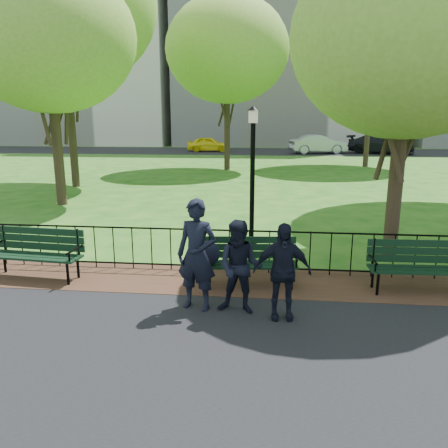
# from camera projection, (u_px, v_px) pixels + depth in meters

# --- Properties ---
(ground) EXTENTS (120.00, 120.00, 0.00)m
(ground) POSITION_uv_depth(u_px,v_px,m) (230.00, 316.00, 6.92)
(ground) COLOR #205516
(dirt_strip) EXTENTS (60.00, 1.60, 0.01)m
(dirt_strip) POSITION_uv_depth(u_px,v_px,m) (237.00, 281.00, 8.37)
(dirt_strip) COLOR #372116
(dirt_strip) RESTS_ON ground
(far_street) EXTENTS (70.00, 9.00, 0.01)m
(far_street) POSITION_uv_depth(u_px,v_px,m) (264.00, 151.00, 40.74)
(far_street) COLOR black
(far_street) RESTS_ON ground
(iron_fence) EXTENTS (24.06, 0.06, 1.00)m
(iron_fence) POSITION_uv_depth(u_px,v_px,m) (239.00, 249.00, 8.73)
(iron_fence) COLOR black
(iron_fence) RESTS_ON ground
(apartment_west) EXTENTS (22.00, 15.00, 26.00)m
(apartment_west) POSITION_uv_depth(u_px,v_px,m) (84.00, 33.00, 52.43)
(apartment_west) COLOR silver
(apartment_west) RESTS_ON ground
(apartment_mid) EXTENTS (24.00, 15.00, 30.00)m
(apartment_mid) POSITION_uv_depth(u_px,v_px,m) (286.00, 10.00, 49.55)
(apartment_mid) COLOR silver
(apartment_mid) RESTS_ON ground
(park_bench_main) EXTENTS (1.85, 0.69, 0.98)m
(park_bench_main) POSITION_uv_depth(u_px,v_px,m) (231.00, 255.00, 7.97)
(park_bench_main) COLOR black
(park_bench_main) RESTS_ON ground
(park_bench_left_a) EXTENTS (1.90, 0.74, 1.05)m
(park_bench_left_a) POSITION_uv_depth(u_px,v_px,m) (36.00, 248.00, 8.46)
(park_bench_left_a) COLOR black
(park_bench_left_a) RESTS_ON ground
(park_bench_right_a) EXTENTS (1.79, 0.60, 1.00)m
(park_bench_right_a) POSITION_uv_depth(u_px,v_px,m) (419.00, 261.00, 7.78)
(park_bench_right_a) COLOR black
(park_bench_right_a) RESTS_ON ground
(lamppost) EXTENTS (0.30, 0.30, 3.33)m
(lamppost) POSITION_uv_depth(u_px,v_px,m) (252.00, 173.00, 10.19)
(lamppost) COLOR black
(lamppost) RESTS_ON ground
(tree_near_w) EXTENTS (5.86, 5.86, 8.17)m
(tree_near_w) POSITION_uv_depth(u_px,v_px,m) (48.00, 37.00, 14.48)
(tree_near_w) COLOR #2D2116
(tree_near_w) RESTS_ON ground
(tree_near_e) EXTENTS (4.79, 4.79, 6.68)m
(tree_near_e) POSITION_uv_depth(u_px,v_px,m) (409.00, 37.00, 8.75)
(tree_near_e) COLOR #2D2116
(tree_near_e) RESTS_ON ground
(tree_mid_w) EXTENTS (7.92, 7.92, 11.03)m
(tree_mid_w) POSITION_uv_depth(u_px,v_px,m) (62.00, 4.00, 18.18)
(tree_mid_w) COLOR #2D2116
(tree_mid_w) RESTS_ON ground
(tree_far_c) EXTENTS (7.04, 7.04, 9.82)m
(tree_far_c) POSITION_uv_depth(u_px,v_px,m) (227.00, 50.00, 24.80)
(tree_far_c) COLOR #2D2116
(tree_far_c) RESTS_ON ground
(tree_far_e) EXTENTS (7.89, 7.89, 11.00)m
(tree_far_e) POSITION_uv_depth(u_px,v_px,m) (375.00, 40.00, 26.34)
(tree_far_e) COLOR #2D2116
(tree_far_e) RESTS_ON ground
(person_left) EXTENTS (0.74, 0.57, 1.81)m
(person_left) POSITION_uv_depth(u_px,v_px,m) (197.00, 255.00, 6.99)
(person_left) COLOR black
(person_left) RESTS_ON asphalt_path
(person_mid) EXTENTS (0.78, 0.48, 1.51)m
(person_mid) POSITION_uv_depth(u_px,v_px,m) (240.00, 267.00, 6.86)
(person_mid) COLOR black
(person_mid) RESTS_ON asphalt_path
(person_right) EXTENTS (0.92, 0.43, 1.52)m
(person_right) POSITION_uv_depth(u_px,v_px,m) (282.00, 271.00, 6.67)
(person_right) COLOR black
(person_right) RESTS_ON asphalt_path
(taxi) EXTENTS (4.04, 1.72, 1.36)m
(taxi) POSITION_uv_depth(u_px,v_px,m) (209.00, 144.00, 40.30)
(taxi) COLOR yellow
(taxi) RESTS_ON far_street
(sedan_silver) EXTENTS (5.21, 2.84, 1.63)m
(sedan_silver) POSITION_uv_depth(u_px,v_px,m) (318.00, 144.00, 38.02)
(sedan_silver) COLOR #9DA0A4
(sedan_silver) RESTS_ON far_street
(sedan_dark) EXTENTS (5.99, 4.25, 1.61)m
(sedan_dark) POSITION_uv_depth(u_px,v_px,m) (381.00, 144.00, 37.83)
(sedan_dark) COLOR black
(sedan_dark) RESTS_ON far_street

